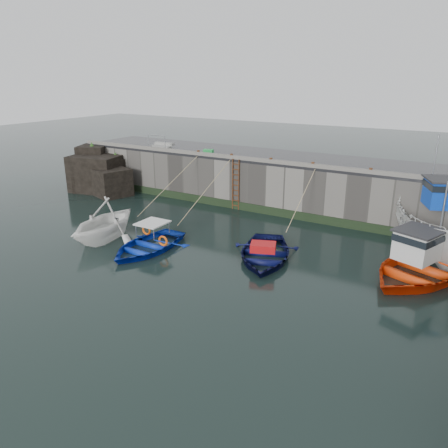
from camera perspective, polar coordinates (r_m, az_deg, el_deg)
The scene contains 22 objects.
ground at distance 19.02m, azimuth -8.09°, elevation -6.48°, with size 120.00×120.00×0.00m, color black.
quay_back at distance 28.75m, azimuth 7.57°, elevation 5.49°, with size 30.00×5.00×3.00m, color slate.
road_back at distance 28.43m, azimuth 7.71°, elevation 8.58°, with size 30.00×5.00×0.16m, color black.
kerb_back at distance 26.28m, azimuth 5.65°, elevation 8.22°, with size 30.00×0.30×0.20m, color slate.
algae_back at distance 26.84m, azimuth 5.27°, elevation 1.84°, with size 30.00×0.08×0.50m, color black.
rock_outcrop at distance 33.44m, azimuth -15.80°, elevation 6.41°, with size 5.85×4.24×3.41m.
ladder at distance 27.33m, azimuth 1.53°, elevation 5.14°, with size 0.51×0.08×3.20m.
boat_near_white at distance 23.62m, azimuth -15.19°, elevation -1.82°, with size 4.05×4.69×2.47m, color white.
boat_near_white_rope at distance 27.32m, azimuth -7.26°, elevation 1.52°, with size 0.04×6.20×3.10m, color tan, non-canonical shape.
boat_near_blue at distance 21.69m, azimuth -9.99°, elevation -3.30°, with size 3.27×4.58×0.95m, color #0C2DB5.
boat_near_blue_rope at distance 25.69m, azimuth -2.25°, elevation 0.53°, with size 0.04×6.26×3.10m, color tan, non-canonical shape.
boat_near_navy at distance 20.48m, azimuth 5.26°, elevation -4.46°, with size 3.44×4.82×1.00m, color #0A0E40.
boat_near_navy_rope at distance 24.21m, azimuth 9.77°, elevation -0.90°, with size 0.04×4.52×3.10m, color tan, non-canonical shape.
boat_far_white at distance 22.86m, azimuth 25.62°, elevation -0.61°, with size 5.36×7.82×5.83m.
boat_far_orange at distance 20.27m, azimuth 24.24°, elevation -5.14°, with size 6.27×7.30×4.27m.
fish_crate at distance 29.02m, azimuth -2.05°, elevation 9.42°, with size 0.64×0.36×0.31m, color #1A933C.
railing at distance 31.81m, azimuth -8.04°, elevation 10.18°, with size 1.60×1.05×1.00m.
bollard_a at distance 28.82m, azimuth -3.38°, elevation 9.30°, with size 0.18×0.18×0.28m, color #3F1E0F.
bollard_b at distance 27.51m, azimuth 0.99°, elevation 8.87°, with size 0.18×0.18×0.28m, color #3F1E0F.
bollard_c at distance 26.28m, azimuth 6.15°, elevation 8.30°, with size 0.18×0.18×0.28m, color #3F1E0F.
bollard_d at distance 25.32m, azimuth 11.52°, elevation 7.62°, with size 0.18×0.18×0.28m, color #3F1E0F.
bollard_e at distance 24.47m, azimuth 18.61°, elevation 6.63°, with size 0.18×0.18×0.28m, color #3F1E0F.
Camera 1 is at (11.03, -13.21, 8.09)m, focal length 35.00 mm.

